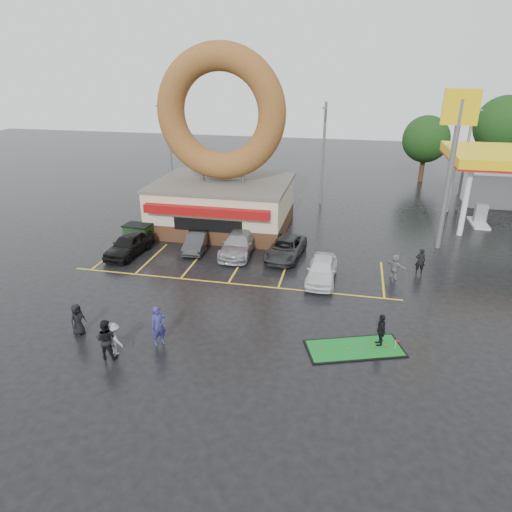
% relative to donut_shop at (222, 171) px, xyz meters
% --- Properties ---
extents(ground, '(120.00, 120.00, 0.00)m').
position_rel_donut_shop_xyz_m(ground, '(3.00, -12.97, -4.46)').
color(ground, black).
rests_on(ground, ground).
extents(donut_shop, '(10.20, 8.70, 13.50)m').
position_rel_donut_shop_xyz_m(donut_shop, '(0.00, 0.00, 0.00)').
color(donut_shop, '#472B19').
rests_on(donut_shop, ground).
extents(shell_sign, '(2.20, 0.36, 10.60)m').
position_rel_donut_shop_xyz_m(shell_sign, '(16.00, -0.97, 2.91)').
color(shell_sign, slate).
rests_on(shell_sign, ground).
extents(streetlight_left, '(0.40, 2.21, 9.00)m').
position_rel_donut_shop_xyz_m(streetlight_left, '(-7.00, 6.95, 0.32)').
color(streetlight_left, slate).
rests_on(streetlight_left, ground).
extents(streetlight_mid, '(0.40, 2.21, 9.00)m').
position_rel_donut_shop_xyz_m(streetlight_mid, '(7.00, 7.95, 0.32)').
color(streetlight_mid, slate).
rests_on(streetlight_mid, ground).
extents(streetlight_right, '(0.40, 2.21, 9.00)m').
position_rel_donut_shop_xyz_m(streetlight_right, '(19.00, 8.95, 0.32)').
color(streetlight_right, slate).
rests_on(streetlight_right, ground).
extents(tree_far_c, '(6.30, 6.30, 9.00)m').
position_rel_donut_shop_xyz_m(tree_far_c, '(25.00, 21.03, 1.37)').
color(tree_far_c, '#332114').
rests_on(tree_far_c, ground).
extents(tree_far_d, '(4.90, 4.90, 7.00)m').
position_rel_donut_shop_xyz_m(tree_far_d, '(17.00, 19.03, 0.07)').
color(tree_far_d, '#332114').
rests_on(tree_far_d, ground).
extents(car_black, '(2.16, 4.53, 1.49)m').
position_rel_donut_shop_xyz_m(car_black, '(-4.72, -6.76, -3.72)').
color(car_black, black).
rests_on(car_black, ground).
extents(car_dgrey, '(1.67, 3.83, 1.23)m').
position_rel_donut_shop_xyz_m(car_dgrey, '(-0.52, -4.97, -3.85)').
color(car_dgrey, '#2B2B2E').
rests_on(car_dgrey, ground).
extents(car_silver, '(2.13, 4.98, 1.43)m').
position_rel_donut_shop_xyz_m(car_silver, '(2.48, -4.97, -3.75)').
color(car_silver, '#98999D').
rests_on(car_silver, ground).
extents(car_grey, '(2.58, 4.79, 1.28)m').
position_rel_donut_shop_xyz_m(car_grey, '(5.72, -4.97, -3.83)').
color(car_grey, '#292A2C').
rests_on(car_grey, ground).
extents(car_white, '(1.79, 4.23, 1.43)m').
position_rel_donut_shop_xyz_m(car_white, '(8.37, -8.05, -3.75)').
color(car_white, silver).
rests_on(car_white, ground).
extents(person_blue, '(0.83, 0.82, 1.94)m').
position_rel_donut_shop_xyz_m(person_blue, '(1.56, -16.33, -3.49)').
color(person_blue, navy).
rests_on(person_blue, ground).
extents(person_blackjkt, '(0.97, 0.78, 1.89)m').
position_rel_donut_shop_xyz_m(person_blackjkt, '(-0.28, -17.80, -3.52)').
color(person_blackjkt, black).
rests_on(person_blackjkt, ground).
extents(person_hoodie, '(1.16, 0.94, 1.56)m').
position_rel_donut_shop_xyz_m(person_hoodie, '(-0.08, -17.48, -3.68)').
color(person_hoodie, gray).
rests_on(person_hoodie, ground).
extents(person_bystander, '(0.76, 0.91, 1.60)m').
position_rel_donut_shop_xyz_m(person_bystander, '(-2.57, -16.36, -3.66)').
color(person_bystander, black).
rests_on(person_bystander, ground).
extents(person_cameraman, '(0.57, 1.01, 1.63)m').
position_rel_donut_shop_xyz_m(person_cameraman, '(11.56, -14.30, -3.65)').
color(person_cameraman, black).
rests_on(person_cameraman, ground).
extents(person_walker_near, '(1.37, 1.30, 1.54)m').
position_rel_donut_shop_xyz_m(person_walker_near, '(12.66, -6.76, -3.69)').
color(person_walker_near, gray).
rests_on(person_walker_near, ground).
extents(person_walker_far, '(0.61, 0.42, 1.64)m').
position_rel_donut_shop_xyz_m(person_walker_far, '(14.22, -5.70, -3.65)').
color(person_walker_far, black).
rests_on(person_walker_far, ground).
extents(dumpster, '(1.90, 1.35, 1.30)m').
position_rel_donut_shop_xyz_m(dumpster, '(-5.09, -4.55, -3.81)').
color(dumpster, '#193C17').
rests_on(dumpster, ground).
extents(putting_green, '(4.78, 3.25, 0.55)m').
position_rel_donut_shop_xyz_m(putting_green, '(10.44, -14.87, -4.43)').
color(putting_green, black).
rests_on(putting_green, ground).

